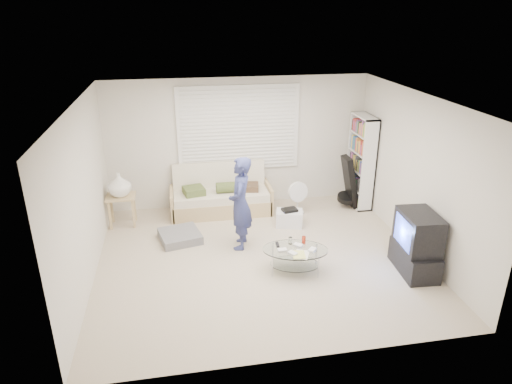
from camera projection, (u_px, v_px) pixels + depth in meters
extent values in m
plane|color=tan|center=(260.00, 258.00, 7.21)|extent=(5.00, 5.00, 0.00)
cube|color=beige|center=(239.00, 143.00, 8.78)|extent=(5.00, 0.02, 2.50)
cube|color=beige|center=(301.00, 263.00, 4.68)|extent=(5.00, 0.02, 2.50)
cube|color=beige|center=(83.00, 196.00, 6.32)|extent=(0.02, 4.50, 2.50)
cube|color=beige|center=(417.00, 175.00, 7.14)|extent=(0.02, 4.50, 2.50)
cube|color=white|center=(261.00, 100.00, 6.26)|extent=(5.00, 4.50, 0.02)
cube|color=white|center=(239.00, 128.00, 8.64)|extent=(2.32, 0.06, 1.62)
cube|color=black|center=(239.00, 128.00, 8.63)|extent=(2.20, 0.01, 1.50)
cube|color=silver|center=(239.00, 129.00, 8.60)|extent=(2.16, 0.04, 1.50)
cube|color=silver|center=(239.00, 128.00, 8.62)|extent=(2.32, 0.08, 1.62)
cube|color=tan|center=(221.00, 205.00, 8.75)|extent=(1.85, 0.74, 0.30)
cube|color=beige|center=(221.00, 195.00, 8.65)|extent=(1.77, 0.68, 0.15)
cube|color=beige|center=(219.00, 176.00, 8.83)|extent=(1.77, 0.21, 0.57)
cube|color=tan|center=(172.00, 204.00, 8.55)|extent=(0.06, 0.74, 0.52)
cube|color=tan|center=(268.00, 197.00, 8.86)|extent=(0.06, 0.74, 0.52)
cube|color=#465226|center=(194.00, 191.00, 8.48)|extent=(0.44, 0.44, 0.13)
cylinder|color=#465226|center=(228.00, 187.00, 8.55)|extent=(0.46, 0.20, 0.20)
cube|color=#433421|center=(250.00, 187.00, 8.69)|extent=(0.39, 0.39, 0.11)
cube|color=slate|center=(180.00, 236.00, 7.74)|extent=(0.77, 0.77, 0.15)
cube|color=tan|center=(121.00, 197.00, 8.10)|extent=(0.51, 0.40, 0.04)
cube|color=tan|center=(110.00, 215.00, 8.04)|extent=(0.04, 0.04, 0.55)
cube|color=tan|center=(133.00, 214.00, 8.10)|extent=(0.04, 0.04, 0.55)
cube|color=tan|center=(112.00, 208.00, 8.31)|extent=(0.04, 0.04, 0.55)
cube|color=tan|center=(135.00, 207.00, 8.38)|extent=(0.04, 0.04, 0.55)
imported|color=white|center=(119.00, 184.00, 8.01)|extent=(0.41, 0.41, 0.42)
cube|color=white|center=(361.00, 161.00, 8.84)|extent=(0.28, 0.76, 1.80)
cube|color=black|center=(350.00, 182.00, 8.85)|extent=(0.33, 0.37, 1.02)
cylinder|color=black|center=(347.00, 198.00, 8.97)|extent=(0.37, 0.38, 0.17)
cylinder|color=white|center=(297.00, 212.00, 8.77)|extent=(0.26, 0.26, 0.03)
cylinder|color=white|center=(297.00, 204.00, 8.71)|extent=(0.04, 0.04, 0.33)
cylinder|color=white|center=(298.00, 191.00, 8.60)|extent=(0.40, 0.21, 0.39)
cylinder|color=white|center=(298.00, 191.00, 8.60)|extent=(0.11, 0.08, 0.10)
cube|color=white|center=(289.00, 218.00, 8.24)|extent=(0.54, 0.44, 0.28)
cube|color=black|center=(290.00, 210.00, 8.18)|extent=(0.29, 0.23, 0.05)
cube|color=black|center=(414.00, 260.00, 6.80)|extent=(0.52, 0.90, 0.38)
cube|color=black|center=(419.00, 231.00, 6.62)|extent=(0.53, 0.75, 0.56)
cube|color=blue|center=(403.00, 232.00, 6.60)|extent=(0.06, 0.56, 0.42)
ellipsoid|color=silver|center=(295.00, 250.00, 6.75)|extent=(1.08, 0.82, 0.02)
ellipsoid|color=silver|center=(295.00, 264.00, 6.85)|extent=(0.83, 0.62, 0.01)
cylinder|color=silver|center=(272.00, 267.00, 6.66)|extent=(0.03, 0.03, 0.34)
cylinder|color=silver|center=(318.00, 268.00, 6.63)|extent=(0.03, 0.03, 0.34)
cylinder|color=silver|center=(273.00, 254.00, 7.01)|extent=(0.03, 0.03, 0.34)
cylinder|color=silver|center=(316.00, 254.00, 6.99)|extent=(0.03, 0.03, 0.34)
cube|color=white|center=(282.00, 250.00, 6.68)|extent=(0.14, 0.09, 0.04)
cube|color=white|center=(298.00, 245.00, 6.82)|extent=(0.16, 0.15, 0.04)
cube|color=white|center=(312.00, 250.00, 6.69)|extent=(0.15, 0.16, 0.04)
cube|color=white|center=(293.00, 253.00, 6.60)|extent=(0.15, 0.16, 0.04)
cylinder|color=silver|center=(290.00, 241.00, 6.88)|extent=(0.06, 0.06, 0.11)
cylinder|color=red|center=(304.00, 240.00, 6.88)|extent=(0.06, 0.06, 0.12)
cube|color=black|center=(277.00, 245.00, 6.85)|extent=(0.06, 0.15, 0.02)
cube|color=white|center=(302.00, 254.00, 6.60)|extent=(0.29, 0.32, 0.01)
cube|color=#DFE16E|center=(299.00, 254.00, 6.58)|extent=(0.21, 0.26, 0.01)
imported|color=navy|center=(240.00, 203.00, 7.29)|extent=(0.49, 0.64, 1.54)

